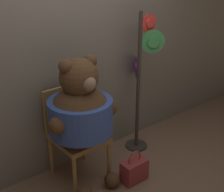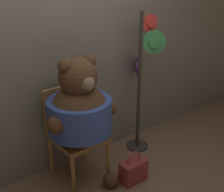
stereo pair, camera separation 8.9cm
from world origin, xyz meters
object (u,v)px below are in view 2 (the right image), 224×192
(teddy_bear, at_px, (80,112))
(hat_display_rack, at_px, (143,78))
(chair, at_px, (73,129))
(handbag_on_ground, at_px, (133,171))

(teddy_bear, xyz_separation_m, hat_display_rack, (0.97, 0.15, 0.10))
(chair, height_order, teddy_bear, teddy_bear)
(teddy_bear, relative_size, handbag_on_ground, 3.76)
(teddy_bear, distance_m, hat_display_rack, 0.99)
(chair, xyz_separation_m, hat_display_rack, (0.96, -0.02, 0.37))
(chair, bearing_deg, hat_display_rack, -1.48)
(chair, bearing_deg, teddy_bear, -94.05)
(chair, xyz_separation_m, handbag_on_ground, (0.41, -0.52, -0.42))
(handbag_on_ground, bearing_deg, hat_display_rack, 42.11)
(chair, relative_size, handbag_on_ground, 2.68)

